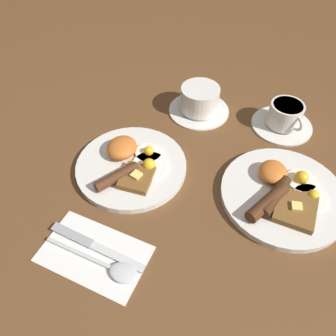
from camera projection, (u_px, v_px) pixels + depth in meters
ground_plane at (132, 168)px, 0.74m from camera, size 3.00×3.00×0.00m
breakfast_plate_near at (131, 164)px, 0.73m from camera, size 0.25×0.25×0.05m
breakfast_plate_far at (283, 194)px, 0.68m from camera, size 0.26×0.26×0.04m
teacup_near at (199, 101)px, 0.85m from camera, size 0.16×0.16×0.07m
teacup_far at (284, 118)px, 0.82m from camera, size 0.15×0.15×0.07m
napkin at (94, 254)px, 0.60m from camera, size 0.14×0.21×0.01m
knife at (91, 244)px, 0.61m from camera, size 0.04×0.20×0.01m
spoon at (114, 269)px, 0.57m from camera, size 0.04×0.19×0.01m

